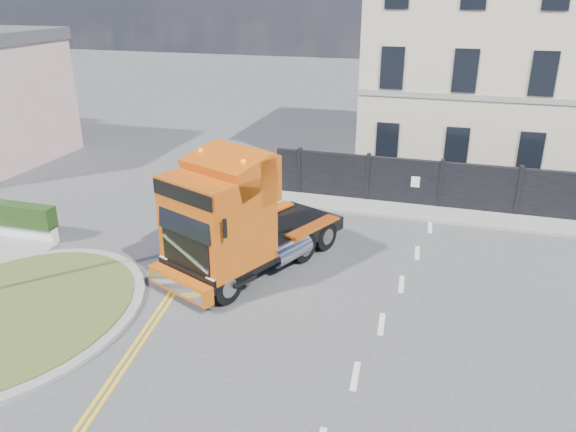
% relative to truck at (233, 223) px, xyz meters
% --- Properties ---
extents(ground, '(120.00, 120.00, 0.00)m').
position_rel_truck_xyz_m(ground, '(1.96, -1.19, -1.78)').
color(ground, '#424244').
rests_on(ground, ground).
extents(traffic_island, '(6.80, 6.80, 0.17)m').
position_rel_truck_xyz_m(traffic_island, '(-5.04, -4.19, -1.70)').
color(traffic_island, gray).
rests_on(traffic_island, ground).
extents(hoarding_fence, '(18.80, 0.25, 2.00)m').
position_rel_truck_xyz_m(hoarding_fence, '(8.51, 7.81, -0.78)').
color(hoarding_fence, black).
rests_on(hoarding_fence, ground).
extents(georgian_building, '(12.30, 10.30, 12.80)m').
position_rel_truck_xyz_m(georgian_building, '(7.96, 15.31, 3.99)').
color(georgian_building, beige).
rests_on(georgian_building, ground).
extents(pavement_far, '(20.00, 1.60, 0.12)m').
position_rel_truck_xyz_m(pavement_far, '(7.96, 6.91, -1.72)').
color(pavement_far, gray).
rests_on(pavement_far, ground).
extents(truck, '(4.92, 7.07, 3.98)m').
position_rel_truck_xyz_m(truck, '(0.00, 0.00, 0.00)').
color(truck, black).
rests_on(truck, ground).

